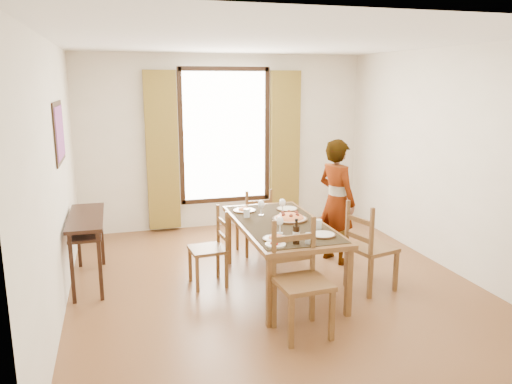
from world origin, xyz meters
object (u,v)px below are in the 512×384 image
object	(u,v)px
dining_table	(281,228)
man	(337,201)
console_table	(86,226)
pasta_platter	(290,216)

from	to	relation	value
dining_table	man	xyz separation A→B (m)	(0.95, 0.61, 0.10)
console_table	pasta_platter	distance (m)	2.32
pasta_platter	console_table	bearing A→B (deg)	163.39
console_table	man	bearing A→B (deg)	-2.33
dining_table	pasta_platter	size ratio (longest dim) A/B	4.66
man	pasta_platter	size ratio (longest dim) A/B	3.98
console_table	dining_table	distance (m)	2.22
console_table	pasta_platter	world-z (taller)	pasta_platter
man	pasta_platter	xyz separation A→B (m)	(-0.82, -0.54, 0.01)
dining_table	pasta_platter	xyz separation A→B (m)	(0.12, 0.07, 0.11)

